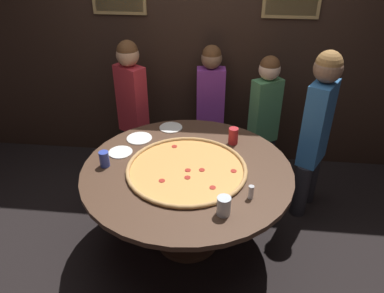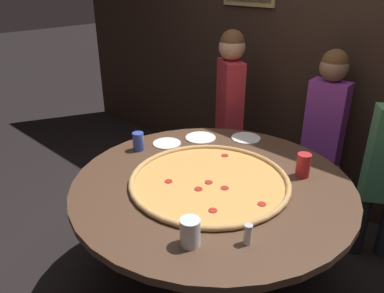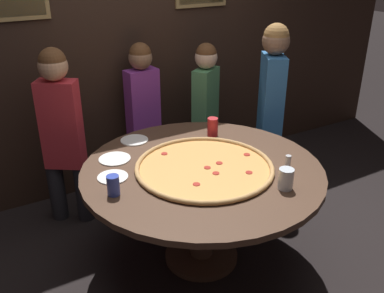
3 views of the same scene
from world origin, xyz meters
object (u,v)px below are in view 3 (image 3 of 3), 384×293
object	(u,v)px
giant_pizza	(204,167)
drink_cup_beside_pizza	(213,127)
white_plate_near_front	(115,159)
diner_centre_back	(271,101)
dining_table	(202,184)
white_plate_right_side	(113,177)
drink_cup_near_left	(113,185)
condiment_shaker	(288,162)
white_plate_left_side	(134,140)
diner_side_right	(143,109)
diner_far_right	(62,128)
drink_cup_far_left	(286,179)
diner_side_left	(205,106)

from	to	relation	value
giant_pizza	drink_cup_beside_pizza	size ratio (longest dim) A/B	6.46
white_plate_near_front	diner_centre_back	size ratio (longest dim) A/B	0.14
dining_table	white_plate_right_side	size ratio (longest dim) A/B	8.23
drink_cup_near_left	condiment_shaker	distance (m)	1.12
white_plate_near_front	diner_centre_back	bearing A→B (deg)	6.35
giant_pizza	drink_cup_near_left	world-z (taller)	drink_cup_near_left
drink_cup_beside_pizza	white_plate_left_side	size ratio (longest dim) A/B	0.68
diner_side_right	diner_far_right	bearing A→B (deg)	9.64
drink_cup_beside_pizza	diner_far_right	bearing A→B (deg)	150.35
giant_pizza	drink_cup_near_left	distance (m)	0.62
drink_cup_beside_pizza	drink_cup_far_left	distance (m)	0.88
white_plate_near_front	condiment_shaker	size ratio (longest dim) A/B	2.22
white_plate_left_side	diner_side_left	world-z (taller)	diner_side_left
drink_cup_beside_pizza	white_plate_near_front	xyz separation A→B (m)	(-0.79, -0.01, -0.07)
diner_side_right	white_plate_near_front	bearing A→B (deg)	49.29
drink_cup_near_left	condiment_shaker	world-z (taller)	drink_cup_near_left
drink_cup_near_left	white_plate_near_front	bearing A→B (deg)	68.73
drink_cup_far_left	white_plate_left_side	xyz separation A→B (m)	(-0.51, 1.09, -0.06)
drink_cup_near_left	drink_cup_beside_pizza	distance (m)	1.05
drink_cup_far_left	diner_centre_back	size ratio (longest dim) A/B	0.09
dining_table	white_plate_left_side	xyz separation A→B (m)	(-0.22, 0.61, 0.13)
dining_table	white_plate_left_side	bearing A→B (deg)	109.57
drink_cup_far_left	diner_side_left	bearing A→B (deg)	76.72
diner_side_right	drink_cup_far_left	bearing A→B (deg)	91.58
diner_far_right	diner_side_right	size ratio (longest dim) A/B	1.06
white_plate_near_front	diner_far_right	distance (m)	0.61
dining_table	diner_side_right	distance (m)	1.18
diner_side_left	condiment_shaker	bearing A→B (deg)	49.76
diner_far_right	diner_centre_back	world-z (taller)	diner_centre_back
dining_table	white_plate_left_side	world-z (taller)	white_plate_left_side
dining_table	diner_centre_back	size ratio (longest dim) A/B	1.05
dining_table	diner_far_right	world-z (taller)	diner_far_right
white_plate_near_front	diner_side_right	bearing A→B (deg)	54.22
white_plate_right_side	condiment_shaker	distance (m)	1.12
drink_cup_far_left	dining_table	bearing A→B (deg)	121.15
drink_cup_near_left	white_plate_right_side	world-z (taller)	drink_cup_near_left
drink_cup_beside_pizza	white_plate_near_front	distance (m)	0.79
drink_cup_near_left	diner_side_left	world-z (taller)	diner_side_left
condiment_shaker	diner_side_right	size ratio (longest dim) A/B	0.07
giant_pizza	white_plate_right_side	distance (m)	0.58
white_plate_near_front	diner_side_left	distance (m)	1.24
drink_cup_beside_pizza	diner_side_right	xyz separation A→B (m)	(-0.24, 0.76, -0.05)
drink_cup_far_left	giant_pizza	bearing A→B (deg)	122.81
drink_cup_far_left	diner_far_right	bearing A→B (deg)	123.13
diner_side_right	diner_centre_back	xyz separation A→B (m)	(0.93, -0.61, 0.09)
white_plate_left_side	diner_far_right	bearing A→B (deg)	140.84
drink_cup_far_left	diner_side_right	world-z (taller)	diner_side_right
drink_cup_far_left	diner_far_right	world-z (taller)	diner_far_right
drink_cup_far_left	white_plate_left_side	size ratio (longest dim) A/B	0.63
white_plate_near_front	diner_side_left	size ratio (longest dim) A/B	0.16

